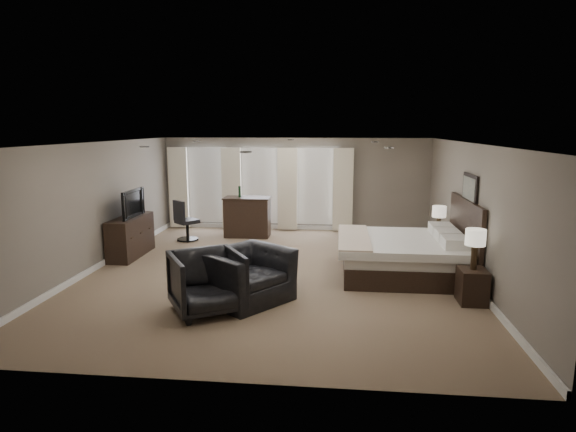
# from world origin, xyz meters

# --- Properties ---
(room) EXTENTS (7.60, 8.60, 2.64)m
(room) POSITION_xyz_m (0.00, 0.00, 1.30)
(room) COLOR #7A654E
(room) RESTS_ON ground
(window_bay) EXTENTS (5.25, 0.20, 2.30)m
(window_bay) POSITION_xyz_m (-1.00, 4.11, 1.20)
(window_bay) COLOR silver
(window_bay) RESTS_ON room
(bed) EXTENTS (2.41, 2.30, 1.53)m
(bed) POSITION_xyz_m (2.58, 0.14, 0.77)
(bed) COLOR silver
(bed) RESTS_ON ground
(nightstand_near) EXTENTS (0.44, 0.53, 0.58)m
(nightstand_near) POSITION_xyz_m (3.47, -1.31, 0.29)
(nightstand_near) COLOR black
(nightstand_near) RESTS_ON ground
(nightstand_far) EXTENTS (0.40, 0.49, 0.54)m
(nightstand_far) POSITION_xyz_m (3.47, 1.59, 0.27)
(nightstand_far) COLOR black
(nightstand_far) RESTS_ON ground
(lamp_near) EXTENTS (0.33, 0.33, 0.68)m
(lamp_near) POSITION_xyz_m (3.47, -1.31, 0.92)
(lamp_near) COLOR beige
(lamp_near) RESTS_ON nightstand_near
(lamp_far) EXTENTS (0.31, 0.31, 0.63)m
(lamp_far) POSITION_xyz_m (3.47, 1.59, 0.85)
(lamp_far) COLOR beige
(lamp_far) RESTS_ON nightstand_far
(wall_art) EXTENTS (0.04, 0.96, 0.56)m
(wall_art) POSITION_xyz_m (3.70, 0.14, 1.75)
(wall_art) COLOR slate
(wall_art) RESTS_ON room
(dresser) EXTENTS (0.50, 1.56, 0.90)m
(dresser) POSITION_xyz_m (-3.45, 0.95, 0.45)
(dresser) COLOR black
(dresser) RESTS_ON ground
(tv) EXTENTS (0.63, 1.09, 0.14)m
(tv) POSITION_xyz_m (-3.45, 0.95, 0.98)
(tv) COLOR black
(tv) RESTS_ON dresser
(armchair_near) EXTENTS (1.52, 1.60, 1.18)m
(armchair_near) POSITION_xyz_m (-0.30, -1.60, 0.59)
(armchair_near) COLOR black
(armchair_near) RESTS_ON ground
(armchair_far) EXTENTS (1.40, 1.38, 1.08)m
(armchair_far) POSITION_xyz_m (-0.82, -2.17, 0.54)
(armchair_far) COLOR black
(armchair_far) RESTS_ON ground
(bar_counter) EXTENTS (1.23, 0.64, 1.07)m
(bar_counter) POSITION_xyz_m (-1.18, 3.18, 0.54)
(bar_counter) COLOR black
(bar_counter) RESTS_ON ground
(bar_stool_left) EXTENTS (0.41, 0.41, 0.76)m
(bar_stool_left) POSITION_xyz_m (-1.54, 3.52, 0.38)
(bar_stool_left) COLOR black
(bar_stool_left) RESTS_ON ground
(bar_stool_right) EXTENTS (0.43, 0.43, 0.68)m
(bar_stool_right) POSITION_xyz_m (-1.05, 3.10, 0.34)
(bar_stool_right) COLOR black
(bar_stool_right) RESTS_ON ground
(desk_chair) EXTENTS (0.77, 0.77, 1.07)m
(desk_chair) POSITION_xyz_m (-2.65, 2.57, 0.53)
(desk_chair) COLOR black
(desk_chair) RESTS_ON ground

